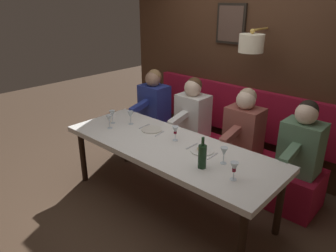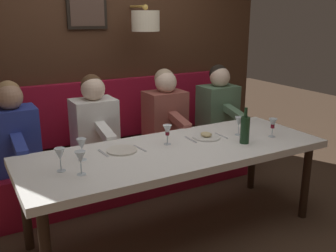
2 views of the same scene
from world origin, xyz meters
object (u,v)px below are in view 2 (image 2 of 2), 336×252
at_px(diner_middle, 94,120).
at_px(wine_glass_5, 273,124).
at_px(wine_glass_2, 239,122).
at_px(wine_glass_0, 80,158).
at_px(wine_bottle, 245,130).
at_px(diner_far, 13,131).
at_px(dining_table, 176,156).
at_px(wine_glass_4, 82,145).
at_px(diner_near, 165,110).
at_px(diner_nearest, 218,103).
at_px(wine_glass_3, 167,131).
at_px(wine_glass_1, 60,155).

relative_size(diner_middle, wine_glass_5, 4.82).
xyz_separation_m(diner_middle, wine_glass_2, (-0.84, -1.03, 0.04)).
height_order(wine_glass_0, wine_bottle, wine_bottle).
bearing_deg(wine_glass_2, diner_far, 64.27).
relative_size(dining_table, wine_glass_2, 14.91).
bearing_deg(wine_glass_4, dining_table, -99.37).
xyz_separation_m(diner_near, diner_middle, (0.00, 0.76, 0.00)).
height_order(wine_glass_2, wine_glass_4, same).
bearing_deg(diner_nearest, wine_glass_5, 169.98).
bearing_deg(diner_nearest, dining_table, 129.75).
xyz_separation_m(dining_table, wine_glass_2, (0.04, -0.66, 0.18)).
distance_m(dining_table, diner_near, 0.97).
bearing_deg(wine_glass_3, diner_far, 54.86).
relative_size(dining_table, wine_glass_1, 14.91).
height_order(diner_far, wine_glass_1, diner_far).
xyz_separation_m(dining_table, wine_glass_3, (0.13, 0.01, 0.18)).
height_order(wine_glass_2, wine_bottle, wine_bottle).
relative_size(diner_near, wine_glass_0, 4.82).
relative_size(dining_table, diner_near, 3.09).
bearing_deg(wine_glass_3, dining_table, -174.79).
bearing_deg(wine_glass_0, wine_glass_2, -83.14).
bearing_deg(diner_near, diner_middle, 90.00).
xyz_separation_m(diner_near, wine_glass_0, (-1.02, 1.20, 0.04)).
height_order(wine_glass_1, wine_glass_2, same).
height_order(diner_middle, diner_far, same).
bearing_deg(wine_glass_1, wine_glass_3, -81.41).
xyz_separation_m(diner_near, wine_glass_3, (-0.76, 0.40, 0.04)).
distance_m(diner_near, wine_glass_1, 1.58).
bearing_deg(wine_glass_1, diner_middle, -31.28).
height_order(diner_far, wine_glass_2, diner_far).
bearing_deg(wine_glass_2, wine_glass_4, 86.74).
height_order(wine_glass_2, wine_glass_3, same).
distance_m(wine_glass_4, wine_glass_5, 1.63).
distance_m(diner_middle, wine_glass_4, 0.84).
bearing_deg(wine_glass_4, diner_near, -55.58).
bearing_deg(wine_glass_5, wine_glass_3, 73.24).
bearing_deg(diner_middle, wine_glass_0, 156.60).
bearing_deg(wine_glass_5, wine_glass_4, 80.71).
xyz_separation_m(diner_middle, wine_glass_3, (-0.76, -0.36, 0.04)).
relative_size(dining_table, wine_glass_4, 14.91).
relative_size(wine_glass_0, wine_bottle, 0.55).
height_order(wine_glass_3, wine_glass_4, same).
distance_m(diner_nearest, wine_glass_4, 1.94).
bearing_deg(wine_bottle, wine_glass_5, -87.41).
height_order(wine_glass_0, wine_glass_4, same).
bearing_deg(dining_table, wine_glass_3, 5.21).
height_order(diner_nearest, diner_far, same).
relative_size(wine_glass_5, wine_bottle, 0.55).
distance_m(dining_table, wine_bottle, 0.61).
bearing_deg(wine_glass_3, wine_glass_4, 90.47).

